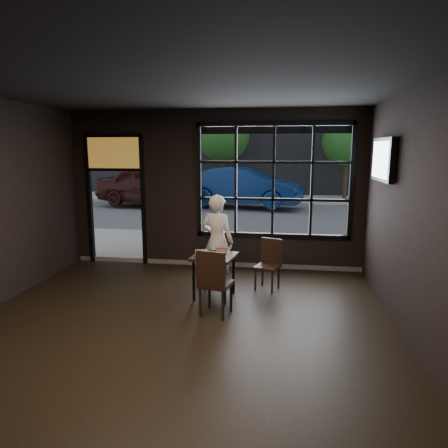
% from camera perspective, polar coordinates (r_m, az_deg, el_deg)
% --- Properties ---
extents(floor, '(6.00, 7.00, 0.02)m').
position_cam_1_polar(floor, '(5.27, -8.13, -16.85)').
color(floor, black).
rests_on(floor, ground).
extents(ceiling, '(6.00, 7.00, 0.02)m').
position_cam_1_polar(ceiling, '(4.75, -9.20, 20.13)').
color(ceiling, black).
rests_on(ceiling, ground).
extents(wall_right, '(0.04, 7.00, 3.20)m').
position_cam_1_polar(wall_right, '(4.83, 27.81, -0.30)').
color(wall_right, black).
rests_on(wall_right, ground).
extents(window_frame, '(3.06, 0.12, 2.28)m').
position_cam_1_polar(window_frame, '(8.01, 7.07, 6.12)').
color(window_frame, black).
rests_on(window_frame, ground).
extents(stained_transom, '(1.20, 0.06, 0.70)m').
position_cam_1_polar(stained_transom, '(8.70, -15.46, 9.80)').
color(stained_transom, orange).
rests_on(stained_transom, ground).
extents(street_asphalt, '(60.00, 41.00, 0.04)m').
position_cam_1_polar(street_asphalt, '(28.62, 5.55, 5.65)').
color(street_asphalt, '#545456').
rests_on(street_asphalt, ground).
extents(building_across, '(28.00, 12.00, 15.00)m').
position_cam_1_polar(building_across, '(27.98, 5.73, 21.00)').
color(building_across, '#5B5956').
rests_on(building_across, ground).
extents(cafe_table, '(0.76, 0.76, 0.72)m').
position_cam_1_polar(cafe_table, '(6.62, -1.42, -7.45)').
color(cafe_table, black).
rests_on(cafe_table, floor).
extents(chair_near, '(0.52, 0.52, 1.01)m').
position_cam_1_polar(chair_near, '(5.91, -1.17, -8.23)').
color(chair_near, black).
rests_on(chair_near, floor).
extents(chair_window, '(0.49, 0.49, 0.88)m').
position_cam_1_polar(chair_window, '(6.98, 6.22, -5.86)').
color(chair_window, black).
rests_on(chair_window, floor).
extents(man, '(0.69, 0.56, 1.66)m').
position_cam_1_polar(man, '(6.98, -0.99, -2.52)').
color(man, silver).
rests_on(man, floor).
extents(hotdog, '(0.21, 0.11, 0.06)m').
position_cam_1_polar(hotdog, '(6.72, -0.30, -3.76)').
color(hotdog, tan).
rests_on(hotdog, cafe_table).
extents(cup, '(0.16, 0.16, 0.10)m').
position_cam_1_polar(cup, '(6.48, -3.62, -4.16)').
color(cup, silver).
rests_on(cup, cafe_table).
extents(tv, '(0.13, 1.15, 0.67)m').
position_cam_1_polar(tv, '(6.78, 21.81, 8.53)').
color(tv, black).
rests_on(tv, wall_right).
extents(navy_car, '(5.10, 2.58, 1.60)m').
position_cam_1_polar(navy_car, '(16.67, 2.76, 5.36)').
color(navy_car, '#0B2250').
rests_on(navy_car, street_asphalt).
extents(maroon_car, '(4.92, 2.76, 1.58)m').
position_cam_1_polar(maroon_car, '(17.17, -10.39, 5.32)').
color(maroon_car, black).
rests_on(maroon_car, street_asphalt).
extents(tree_left, '(2.57, 2.57, 4.39)m').
position_cam_1_polar(tree_left, '(19.95, -0.12, 12.52)').
color(tree_left, '#332114').
rests_on(tree_left, street_asphalt).
extents(tree_right, '(2.31, 2.31, 3.94)m').
position_cam_1_polar(tree_right, '(19.96, 17.19, 11.16)').
color(tree_right, '#332114').
rests_on(tree_right, street_asphalt).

